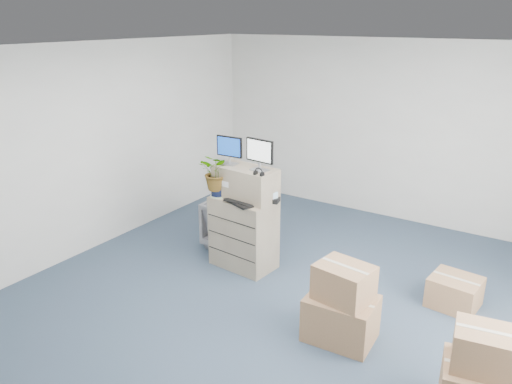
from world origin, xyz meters
TOP-DOWN VIEW (x-y plane):
  - ground at (0.00, 0.00)m, footprint 7.00×7.00m
  - wall_back at (0.00, 3.51)m, footprint 6.00×0.02m
  - filing_cabinet_lower at (-0.91, 0.79)m, footprint 0.84×0.56m
  - filing_cabinet_upper at (-0.90, 0.84)m, footprint 0.83×0.47m
  - monitor_left at (-1.15, 0.85)m, footprint 0.36×0.14m
  - monitor_right at (-0.68, 0.82)m, footprint 0.40×0.17m
  - headphones at (-0.59, 0.66)m, footprint 0.12×0.02m
  - keyboard at (-0.85, 0.63)m, footprint 0.47×0.32m
  - mouse at (-0.63, 0.65)m, footprint 0.10×0.07m
  - water_bottle at (-0.79, 0.79)m, footprint 0.07×0.07m
  - phone_dock at (-0.93, 0.85)m, footprint 0.06×0.05m
  - external_drive at (-0.55, 0.89)m, footprint 0.22×0.18m
  - tissue_box at (-0.59, 0.90)m, footprint 0.23×0.17m
  - potted_plant at (-1.23, 0.69)m, footprint 0.49×0.53m
  - office_chair at (-1.33, 1.24)m, footprint 0.78×0.73m
  - cardboard_boxes at (1.46, 0.10)m, footprint 2.08×2.17m

SIDE VIEW (x-z plane):
  - ground at x=0.00m, z-range 0.00..0.00m
  - cardboard_boxes at x=1.46m, z-range -0.09..0.74m
  - office_chair at x=-1.33m, z-range 0.00..0.77m
  - filing_cabinet_lower at x=-0.91m, z-range 0.00..0.93m
  - keyboard at x=-0.85m, z-range 0.93..0.95m
  - mouse at x=-0.63m, z-range 0.93..0.96m
  - external_drive at x=-0.55m, z-range 0.93..0.99m
  - phone_dock at x=-0.93m, z-range 0.91..1.03m
  - tissue_box at x=-0.59m, z-range 0.99..1.07m
  - water_bottle at x=-0.79m, z-range 0.93..1.18m
  - filing_cabinet_upper at x=-0.90m, z-range 0.93..1.33m
  - potted_plant at x=-1.23m, z-range 0.96..1.42m
  - headphones at x=-0.59m, z-range 1.30..1.42m
  - wall_back at x=0.00m, z-range 0.00..2.80m
  - monitor_left at x=-1.15m, z-range 1.35..1.71m
  - monitor_right at x=-0.68m, z-range 1.35..1.74m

